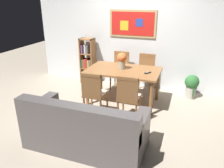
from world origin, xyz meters
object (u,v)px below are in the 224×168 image
object	(u,v)px
dining_chair_far_right	(146,70)
flower_vase	(122,60)
dining_chair_near_right	(129,95)
potted_ivy	(192,85)
bookshelf	(88,63)
dining_chair_far_left	(120,67)
dining_table	(123,74)
tv_remote	(148,73)
leather_couch	(84,130)
dining_chair_near_left	(94,91)

from	to	relation	value
dining_chair_far_right	flower_vase	xyz separation A→B (m)	(-0.38, -0.74, 0.41)
dining_chair_near_right	potted_ivy	distance (m)	1.85
dining_chair_near_right	bookshelf	size ratio (longest dim) A/B	0.77
dining_chair_far_left	dining_chair_near_right	bearing A→B (deg)	-67.25
dining_chair_near_right	potted_ivy	bearing A→B (deg)	54.55
dining_table	tv_remote	world-z (taller)	tv_remote
dining_chair_near_right	potted_ivy	xyz separation A→B (m)	(1.07, 1.50, -0.23)
flower_vase	dining_chair_far_left	bearing A→B (deg)	109.76
tv_remote	dining_chair_near_right	bearing A→B (deg)	-105.69
bookshelf	flower_vase	world-z (taller)	bookshelf
potted_ivy	flower_vase	world-z (taller)	flower_vase
dining_chair_far_left	bookshelf	world-z (taller)	bookshelf
dining_chair_far_left	flower_vase	bearing A→B (deg)	-70.24
dining_chair_near_right	dining_table	bearing A→B (deg)	113.62
dining_table	leather_couch	bearing A→B (deg)	-92.70
dining_chair_near_right	leather_couch	xyz separation A→B (m)	(-0.41, -0.96, -0.23)
potted_ivy	flower_vase	distance (m)	1.73
dining_chair_far_right	leather_couch	xyz separation A→B (m)	(-0.41, -2.49, -0.23)
dining_chair_far_left	tv_remote	world-z (taller)	dining_chair_far_left
dining_table	dining_chair_far_left	distance (m)	0.88
leather_couch	flower_vase	distance (m)	1.86
potted_ivy	tv_remote	distance (m)	1.27
dining_chair_near_right	leather_couch	size ratio (longest dim) A/B	0.51
dining_chair_far_left	tv_remote	distance (m)	1.23
dining_chair_far_left	leather_couch	bearing A→B (deg)	-84.49
dining_chair_far_right	dining_chair_near_right	xyz separation A→B (m)	(0.00, -1.54, 0.00)
dining_chair_near_left	dining_table	bearing A→B (deg)	67.97
dining_chair_far_right	potted_ivy	distance (m)	1.10
dining_chair_far_left	leather_couch	xyz separation A→B (m)	(0.24, -2.52, -0.23)
bookshelf	tv_remote	xyz separation A→B (m)	(1.79, -0.94, 0.22)
dining_chair_near_left	potted_ivy	bearing A→B (deg)	41.92
dining_table	dining_chair_far_left	bearing A→B (deg)	111.92
leather_couch	potted_ivy	distance (m)	2.87
dining_table	dining_chair_far_right	world-z (taller)	dining_chair_far_right
dining_chair_near_left	flower_vase	xyz separation A→B (m)	(0.28, 0.84, 0.41)
flower_vase	tv_remote	bearing A→B (deg)	-9.82
leather_couch	potted_ivy	bearing A→B (deg)	58.96
dining_table	dining_chair_near_left	bearing A→B (deg)	-112.03
dining_table	leather_couch	xyz separation A→B (m)	(-0.08, -1.71, -0.34)
dining_chair_far_left	dining_table	bearing A→B (deg)	-68.08
dining_chair_near_left	dining_chair_far_left	distance (m)	1.61
dining_table	dining_chair_far_right	xyz separation A→B (m)	(0.33, 0.78, -0.12)
dining_table	dining_chair_near_right	bearing A→B (deg)	-66.38
bookshelf	tv_remote	size ratio (longest dim) A/B	7.62
bookshelf	tv_remote	distance (m)	2.03
dining_chair_far_right	potted_ivy	xyz separation A→B (m)	(1.07, -0.04, -0.23)
tv_remote	dining_table	bearing A→B (deg)	173.30
leather_couch	potted_ivy	size ratio (longest dim) A/B	3.31
dining_chair_near_left	dining_chair_far_left	size ratio (longest dim) A/B	1.00
dining_chair_far_right	leather_couch	bearing A→B (deg)	-99.28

